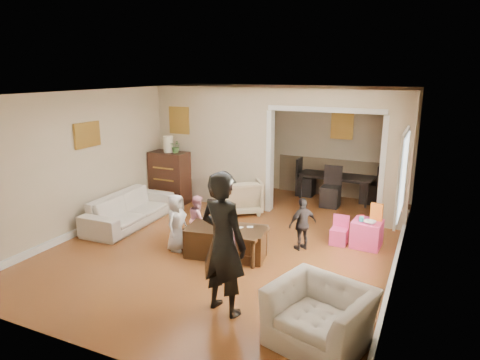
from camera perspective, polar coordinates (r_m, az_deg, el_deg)
The scene contains 27 objects.
floor at distance 7.74m, azimuth -0.63°, elevation -7.88°, with size 7.00×7.00×0.00m, color brown.
partition_left at distance 9.53m, azimuth -3.48°, elevation 4.51°, with size 2.75×0.18×2.60m, color #BFA88B.
partition_right at distance 8.45m, azimuth 20.22°, elevation 2.35°, with size 0.55×0.18×2.60m, color #BFA88B.
partition_header at distance 8.51m, azimuth 11.51°, elevation 10.69°, with size 2.22×0.18×0.35m, color #BFA88B.
window_pane at distance 6.23m, azimuth 20.93°, elevation 0.57°, with size 0.03×0.95×1.10m, color white.
framed_art_partition at distance 9.78m, azimuth -8.12°, elevation 7.91°, with size 0.45×0.03×0.55m, color brown.
framed_art_sofa_wall at distance 8.32m, azimuth -19.74°, elevation 5.72°, with size 0.03×0.55×0.40m, color brown.
framed_art_alcove at distance 10.18m, azimuth 13.50°, elevation 7.05°, with size 0.45×0.03×0.55m, color brown.
sofa at distance 8.66m, azimuth -14.53°, elevation -3.80°, with size 2.05×0.80×0.60m, color beige.
armchair_back at distance 9.02m, azimuth 0.16°, elevation -2.13°, with size 0.78×0.81×0.73m, color #C4AE88.
armchair_front at distance 4.97m, azimuth 10.62°, elevation -17.48°, with size 1.03×0.90×0.67m, color beige.
dresser at distance 9.80m, azimuth -9.37°, elevation 0.34°, with size 0.85×0.48×1.17m, color black.
table_lamp at distance 9.64m, azimuth -9.55°, elevation 4.76°, with size 0.22×0.22×0.36m, color beige.
potted_plant at distance 9.54m, azimuth -8.55°, elevation 4.46°, with size 0.25×0.22×0.28m, color #3F6B2F.
coffee_table at distance 7.02m, azimuth -1.82°, elevation -8.22°, with size 1.27×0.63×0.48m, color #321F10.
coffee_cup at distance 6.83m, azimuth -1.27°, elevation -6.34°, with size 0.09×0.09×0.08m, color silver.
play_table at distance 7.67m, azimuth 16.58°, elevation -6.90°, with size 0.48×0.48×0.46m, color #FF4393.
cereal_box at distance 7.62m, azimuth 17.79°, elevation -4.09°, with size 0.20×0.07×0.30m, color gold.
cyan_cup at distance 7.54m, azimuth 15.92°, elevation -5.03°, with size 0.08×0.08×0.08m, color #28C7CA.
toy_block at distance 7.71m, azimuth 15.97°, elevation -4.73°, with size 0.08×0.06×0.05m, color red.
play_bowl at distance 7.46m, azimuth 16.96°, elevation -5.44°, with size 0.20×0.20×0.05m, color white.
dining_table at distance 10.25m, azimuth 12.82°, elevation -0.85°, with size 1.70×0.95×0.60m, color black.
adult_person at distance 5.23m, azimuth -2.25°, elevation -8.47°, with size 0.66×0.44×1.82m, color black.
child_kneel_a at distance 7.21m, azimuth -8.46°, elevation -5.66°, with size 0.47×0.31×0.97m, color silver.
child_kneel_b at distance 7.51m, azimuth -5.60°, elevation -5.21°, with size 0.41×0.32×0.85m, color pink.
child_toddler at distance 7.24m, azimuth 8.36°, elevation -5.84°, with size 0.53×0.22×0.90m, color black.
craft_papers at distance 6.91m, azimuth -1.18°, elevation -6.45°, with size 0.59×0.50×0.00m.
Camera 1 is at (3.08, -6.46, 2.95)m, focal length 31.92 mm.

